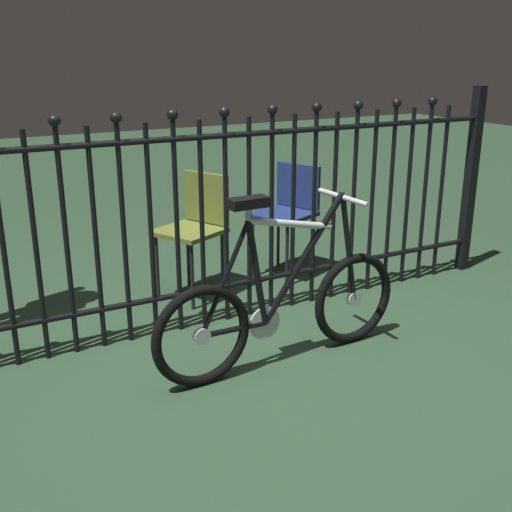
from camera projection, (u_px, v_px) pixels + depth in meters
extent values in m
plane|color=#2D4830|center=(264.00, 365.00, 3.36)|extent=(20.00, 20.00, 0.00)
cylinder|color=black|center=(4.00, 255.00, 3.18)|extent=(0.03, 0.03, 1.24)
cylinder|color=black|center=(36.00, 250.00, 3.25)|extent=(0.03, 0.03, 1.24)
cylinder|color=black|center=(67.00, 246.00, 3.32)|extent=(0.03, 0.03, 1.24)
sphere|color=black|center=(54.00, 121.00, 3.11)|extent=(0.06, 0.06, 0.06)
cylinder|color=black|center=(96.00, 242.00, 3.39)|extent=(0.03, 0.03, 1.24)
cylinder|color=black|center=(124.00, 238.00, 3.46)|extent=(0.03, 0.03, 1.24)
sphere|color=black|center=(116.00, 118.00, 3.25)|extent=(0.06, 0.06, 0.06)
cylinder|color=black|center=(151.00, 234.00, 3.53)|extent=(0.03, 0.03, 1.24)
cylinder|color=black|center=(177.00, 230.00, 3.60)|extent=(0.03, 0.03, 1.24)
sphere|color=black|center=(172.00, 115.00, 3.39)|extent=(0.06, 0.06, 0.06)
cylinder|color=black|center=(202.00, 227.00, 3.67)|extent=(0.03, 0.03, 1.24)
cylinder|color=black|center=(226.00, 223.00, 3.74)|extent=(0.03, 0.03, 1.24)
sphere|color=black|center=(224.00, 112.00, 3.53)|extent=(0.06, 0.06, 0.06)
cylinder|color=black|center=(249.00, 220.00, 3.81)|extent=(0.03, 0.03, 1.24)
cylinder|color=black|center=(272.00, 217.00, 3.88)|extent=(0.03, 0.03, 1.24)
sphere|color=black|center=(272.00, 110.00, 3.67)|extent=(0.06, 0.06, 0.06)
cylinder|color=black|center=(293.00, 214.00, 3.95)|extent=(0.03, 0.03, 1.24)
cylinder|color=black|center=(314.00, 211.00, 4.02)|extent=(0.03, 0.03, 1.24)
sphere|color=black|center=(317.00, 107.00, 3.81)|extent=(0.06, 0.06, 0.06)
cylinder|color=black|center=(334.00, 208.00, 4.09)|extent=(0.03, 0.03, 1.24)
cylinder|color=black|center=(353.00, 206.00, 4.16)|extent=(0.03, 0.03, 1.24)
sphere|color=black|center=(358.00, 105.00, 3.95)|extent=(0.06, 0.06, 0.06)
cylinder|color=black|center=(372.00, 203.00, 4.23)|extent=(0.03, 0.03, 1.24)
cylinder|color=black|center=(390.00, 201.00, 4.30)|extent=(0.03, 0.03, 1.24)
sphere|color=black|center=(397.00, 103.00, 4.10)|extent=(0.06, 0.06, 0.06)
cylinder|color=black|center=(407.00, 198.00, 4.37)|extent=(0.03, 0.03, 1.24)
cylinder|color=black|center=(424.00, 196.00, 4.44)|extent=(0.03, 0.03, 1.24)
sphere|color=black|center=(433.00, 101.00, 4.24)|extent=(0.06, 0.06, 0.06)
cylinder|color=black|center=(441.00, 193.00, 4.51)|extent=(0.03, 0.03, 1.24)
cylinder|color=black|center=(213.00, 288.00, 3.82)|extent=(4.17, 0.03, 0.03)
cylinder|color=black|center=(210.00, 137.00, 3.53)|extent=(4.17, 0.03, 0.03)
cube|color=black|center=(470.00, 181.00, 4.62)|extent=(0.07, 0.07, 1.36)
torus|color=black|center=(202.00, 336.00, 3.09)|extent=(0.53, 0.07, 0.53)
cylinder|color=silver|center=(202.00, 336.00, 3.09)|extent=(0.09, 0.03, 0.09)
torus|color=black|center=(354.00, 299.00, 3.55)|extent=(0.53, 0.07, 0.53)
cylinder|color=silver|center=(354.00, 299.00, 3.55)|extent=(0.09, 0.03, 0.09)
cylinder|color=black|center=(304.00, 258.00, 3.28)|extent=(0.51, 0.06, 0.65)
cylinder|color=silver|center=(291.00, 224.00, 3.18)|extent=(0.50, 0.06, 0.14)
cylinder|color=black|center=(257.00, 274.00, 3.15)|extent=(0.13, 0.04, 0.57)
cylinder|color=black|center=(234.00, 329.00, 3.18)|extent=(0.36, 0.04, 0.04)
cylinder|color=black|center=(225.00, 279.00, 3.06)|extent=(0.29, 0.04, 0.56)
cylinder|color=black|center=(348.00, 248.00, 3.42)|extent=(0.15, 0.04, 0.63)
cylinder|color=silver|center=(342.00, 195.00, 3.30)|extent=(0.03, 0.03, 0.02)
cylinder|color=silver|center=(342.00, 197.00, 3.30)|extent=(0.04, 0.40, 0.03)
cylinder|color=silver|center=(248.00, 214.00, 3.03)|extent=(0.03, 0.03, 0.07)
cube|color=black|center=(248.00, 203.00, 3.01)|extent=(0.20, 0.10, 0.05)
cylinder|color=silver|center=(265.00, 323.00, 3.26)|extent=(0.18, 0.02, 0.18)
cylinder|color=black|center=(192.00, 277.00, 4.01)|extent=(0.02, 0.02, 0.45)
cylinder|color=black|center=(157.00, 267.00, 4.18)|extent=(0.02, 0.02, 0.45)
cylinder|color=black|center=(222.00, 264.00, 4.25)|extent=(0.02, 0.02, 0.45)
cylinder|color=black|center=(188.00, 255.00, 4.42)|extent=(0.02, 0.02, 0.45)
cube|color=olive|center=(189.00, 231.00, 4.14)|extent=(0.52, 0.52, 0.03)
cube|color=olive|center=(206.00, 198.00, 4.22)|extent=(0.19, 0.34, 0.34)
cylinder|color=black|center=(287.00, 256.00, 4.40)|extent=(0.02, 0.02, 0.45)
cylinder|color=black|center=(253.00, 247.00, 4.59)|extent=(0.02, 0.02, 0.45)
cylinder|color=black|center=(312.00, 245.00, 4.63)|extent=(0.02, 0.02, 0.45)
cylinder|color=black|center=(278.00, 238.00, 4.82)|extent=(0.02, 0.02, 0.45)
cube|color=navy|center=(283.00, 214.00, 4.53)|extent=(0.51, 0.51, 0.03)
cube|color=navy|center=(298.00, 186.00, 4.61)|extent=(0.17, 0.35, 0.32)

